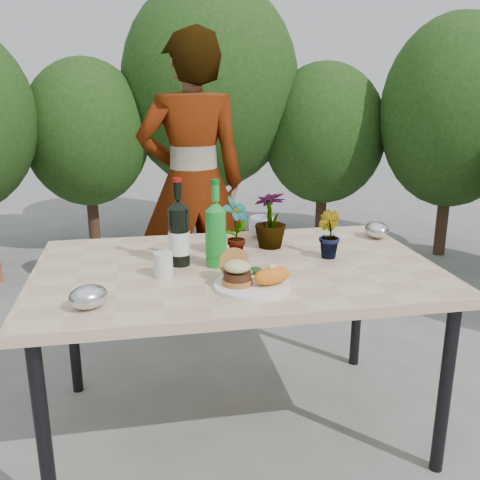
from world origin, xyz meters
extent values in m
plane|color=slate|center=(0.00, 0.00, 0.00)|extent=(80.00, 80.00, 0.00)
cube|color=#D0AE8A|center=(0.00, 0.00, 0.73)|extent=(1.60, 1.00, 0.04)
cylinder|color=black|center=(-0.72, -0.42, 0.35)|extent=(0.05, 0.05, 0.71)
cylinder|color=black|center=(0.72, -0.42, 0.35)|extent=(0.05, 0.05, 0.71)
cylinder|color=black|center=(-0.72, 0.42, 0.35)|extent=(0.05, 0.05, 0.71)
cylinder|color=black|center=(0.72, 0.42, 0.35)|extent=(0.05, 0.05, 0.71)
cylinder|color=#382316|center=(-0.80, 2.80, 0.21)|extent=(0.10, 0.10, 0.42)
ellipsoid|color=#284D19|center=(-0.80, 2.80, 1.05)|extent=(1.07, 1.07, 1.26)
cylinder|color=#382316|center=(0.30, 3.00, 0.25)|extent=(0.10, 0.10, 0.50)
ellipsoid|color=#284D19|center=(0.30, 3.00, 1.44)|extent=(1.60, 1.60, 1.88)
cylinder|color=#382316|center=(1.30, 2.70, 0.19)|extent=(0.10, 0.10, 0.38)
ellipsoid|color=#284D19|center=(1.30, 2.70, 1.01)|extent=(1.11, 1.11, 1.27)
cylinder|color=#382316|center=(2.20, 2.10, 0.22)|extent=(0.10, 0.10, 0.44)
ellipsoid|color=#284D19|center=(2.20, 2.10, 1.23)|extent=(1.19, 1.19, 1.57)
cylinder|color=white|center=(0.01, -0.25, 0.76)|extent=(0.28, 0.28, 0.01)
cylinder|color=#B7722D|center=(-0.04, -0.25, 0.78)|extent=(0.11, 0.11, 0.02)
cylinder|color=#472314|center=(-0.04, -0.25, 0.80)|extent=(0.10, 0.10, 0.02)
ellipsoid|color=beige|center=(-0.04, -0.25, 0.83)|extent=(0.10, 0.10, 0.04)
cylinder|color=#B7722D|center=(-0.04, -0.17, 0.82)|extent=(0.11, 0.06, 0.11)
ellipsoid|color=orange|center=(0.08, -0.27, 0.80)|extent=(0.17, 0.12, 0.06)
ellipsoid|color=olive|center=(0.01, -0.16, 0.78)|extent=(0.04, 0.04, 0.02)
ellipsoid|color=#193814|center=(0.04, -0.15, 0.78)|extent=(0.06, 0.04, 0.03)
cylinder|color=black|center=(-0.22, 0.05, 0.87)|extent=(0.08, 0.08, 0.23)
cylinder|color=white|center=(-0.22, 0.05, 0.84)|extent=(0.09, 0.09, 0.09)
cone|color=black|center=(-0.22, 0.05, 1.00)|extent=(0.08, 0.08, 0.04)
cylinder|color=black|center=(-0.22, 0.05, 1.06)|extent=(0.03, 0.03, 0.07)
cylinder|color=maroon|center=(-0.22, 0.05, 1.10)|extent=(0.04, 0.04, 0.02)
cylinder|color=#198A28|center=(-0.08, 0.01, 0.86)|extent=(0.08, 0.08, 0.23)
cylinder|color=#198C26|center=(-0.08, 0.01, 0.84)|extent=(0.08, 0.08, 0.09)
cone|color=#198A28|center=(-0.08, 0.01, 1.00)|extent=(0.08, 0.08, 0.04)
cylinder|color=#198A28|center=(-0.08, 0.01, 1.05)|extent=(0.03, 0.03, 0.07)
cylinder|color=#0C5919|center=(-0.08, 0.01, 1.09)|extent=(0.04, 0.04, 0.02)
cylinder|color=silver|center=(-0.29, -0.08, 0.80)|extent=(0.07, 0.07, 0.09)
imported|color=#21591E|center=(0.02, 0.12, 0.88)|extent=(0.16, 0.15, 0.25)
imported|color=#276020|center=(0.40, 0.04, 0.85)|extent=(0.11, 0.13, 0.20)
imported|color=#1F581E|center=(0.19, 0.22, 0.88)|extent=(0.16, 0.16, 0.26)
imported|color=silver|center=(0.19, 0.38, 0.80)|extent=(0.17, 0.17, 0.10)
ellipsoid|color=silver|center=(-0.55, -0.33, 0.79)|extent=(0.17, 0.16, 0.08)
ellipsoid|color=silver|center=(0.73, 0.27, 0.79)|extent=(0.11, 0.14, 0.08)
imported|color=#915848|center=(-0.06, 1.13, 0.88)|extent=(0.66, 0.45, 1.76)
camera|label=1|loc=(-0.36, -2.01, 1.46)|focal=40.00mm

